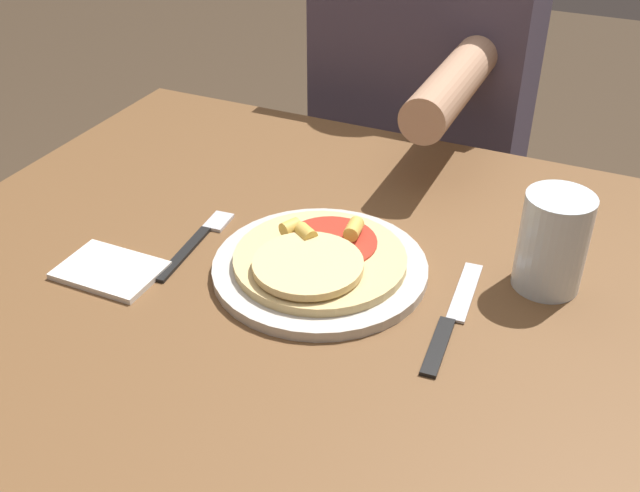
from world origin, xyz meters
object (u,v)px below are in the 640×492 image
Objects in this scene: plate at (320,268)px; fork at (198,240)px; drinking_glass at (553,242)px; pizza at (318,258)px; dining_table at (310,344)px; person_diner at (422,119)px; knife at (452,317)px.

fork is at bearing -179.05° from plate.
pizza is at bearing -159.74° from drinking_glass.
plate is 0.28m from drinking_glass.
pizza is at bearing 39.52° from dining_table.
pizza is at bearing -83.96° from person_diner.
pizza is at bearing -0.52° from fork.
dining_table is 4.92× the size of pizza.
plate is 0.64m from person_diner.
knife is (0.19, -0.01, 0.12)m from dining_table.
pizza is 1.23× the size of fork.
drinking_glass is (0.27, 0.10, 0.18)m from dining_table.
dining_table is at bearing -2.96° from fork.
fork is at bearing 177.04° from dining_table.
fork and knife have the same top height.
person_diner is at bearing 110.61° from knife.
plate is 0.02m from pizza.
dining_table is 0.14m from pizza.
drinking_glass is 0.11× the size of person_diner.
knife is at bearing -126.70° from drinking_glass.
dining_table is 8.58× the size of drinking_glass.
dining_table is at bearing -84.79° from person_diner.
person_diner is (-0.06, 0.65, 0.05)m from dining_table.
pizza reaches higher than plate.
knife is (0.18, -0.02, -0.00)m from plate.
drinking_glass is 0.65m from person_diner.
knife is at bearing -2.82° from fork.
plate is at bearing 0.95° from fork.
person_diner is at bearing 121.37° from drinking_glass.
person_diner is at bearing 80.22° from fork.
fork is 0.36m from knife.
fork is at bearing -167.77° from drinking_glass.
fork is 0.46m from drinking_glass.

